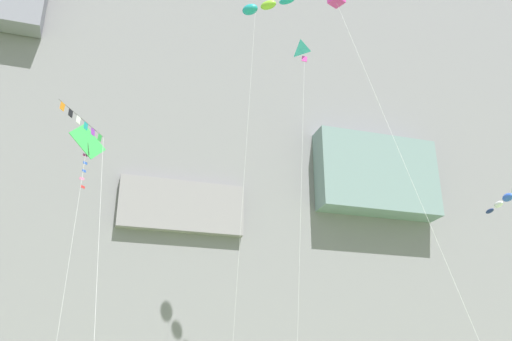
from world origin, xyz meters
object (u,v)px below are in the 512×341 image
at_px(kite_delta_high_right, 311,63).
at_px(kite_windsock_front_field, 267,6).
at_px(kite_windsock_upper_mid, 509,197).
at_px(kite_banner_upper_right, 84,148).
at_px(kite_diamond_low_right, 87,146).

relative_size(kite_delta_high_right, kite_windsock_front_field, 0.73).
height_order(kite_windsock_upper_mid, kite_windsock_front_field, kite_windsock_front_field).
bearing_deg(kite_windsock_upper_mid, kite_banner_upper_right, -160.63).
distance_m(kite_delta_high_right, kite_diamond_low_right, 18.15).
relative_size(kite_windsock_front_field, kite_diamond_low_right, 2.08).
height_order(kite_windsock_upper_mid, kite_banner_upper_right, kite_windsock_upper_mid).
bearing_deg(kite_diamond_low_right, kite_windsock_front_field, 28.09).
distance_m(kite_windsock_front_field, kite_banner_upper_right, 29.36).
bearing_deg(kite_delta_high_right, kite_windsock_front_field, 105.99).
xyz_separation_m(kite_delta_high_right, kite_diamond_low_right, (-15.24, -1.63, -9.71)).
distance_m(kite_diamond_low_right, kite_banner_upper_right, 7.15).
bearing_deg(kite_windsock_upper_mid, kite_windsock_front_field, 176.31).
bearing_deg(kite_delta_high_right, kite_windsock_upper_mid, 11.93).
distance_m(kite_windsock_upper_mid, kite_diamond_low_right, 35.89).
height_order(kite_delta_high_right, kite_banner_upper_right, kite_delta_high_right).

